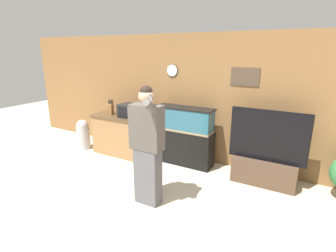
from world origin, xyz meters
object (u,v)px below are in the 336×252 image
tv_on_stand (265,163)px  trash_bin (83,134)px  knife_block (110,109)px  aquarium_on_stand (184,136)px  person_standing (147,145)px  counter_island (123,135)px  microwave (131,111)px

tv_on_stand → trash_bin: 4.08m
knife_block → aquarium_on_stand: (1.74, 0.21, -0.41)m
tv_on_stand → person_standing: (-1.44, -1.50, 0.56)m
person_standing → trash_bin: (-2.63, 1.16, -0.58)m
tv_on_stand → counter_island: bearing=-177.6°
knife_block → trash_bin: 0.99m
knife_block → aquarium_on_stand: size_ratio=0.28×
person_standing → knife_block: bearing=144.5°
microwave → tv_on_stand: tv_on_stand is taller
aquarium_on_stand → person_standing: bearing=-84.1°
person_standing → trash_bin: 2.93m
knife_block → tv_on_stand: (3.34, 0.14, -0.62)m
aquarium_on_stand → person_standing: person_standing is taller
knife_block → tv_on_stand: 3.40m
microwave → tv_on_stand: size_ratio=0.36×
tv_on_stand → person_standing: size_ratio=0.73×
knife_block → trash_bin: knife_block is taller
knife_block → microwave: bearing=1.3°
aquarium_on_stand → tv_on_stand: size_ratio=0.90×
microwave → tv_on_stand: (2.79, 0.12, -0.64)m
counter_island → aquarium_on_stand: (1.43, 0.20, 0.15)m
microwave → trash_bin: 1.46m
aquarium_on_stand → counter_island: bearing=-171.9°
person_standing → trash_bin: bearing=156.2°
counter_island → tv_on_stand: (3.03, 0.13, -0.06)m
microwave → trash_bin: size_ratio=0.67×
knife_block → person_standing: 2.34m
person_standing → microwave: bearing=134.5°
knife_block → trash_bin: (-0.72, -0.21, -0.65)m
knife_block → aquarium_on_stand: 1.80m
aquarium_on_stand → person_standing: (0.16, -1.57, 0.34)m
knife_block → tv_on_stand: tv_on_stand is taller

